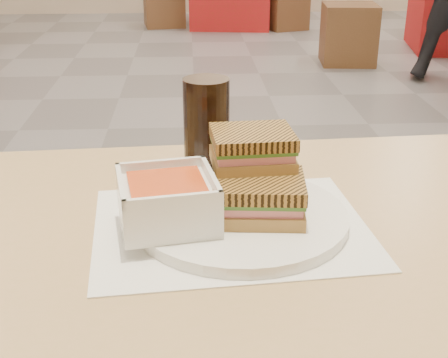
{
  "coord_description": "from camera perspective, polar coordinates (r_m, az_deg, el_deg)",
  "views": [
    {
      "loc": [
        -0.03,
        -2.7,
        1.13
      ],
      "look_at": [
        0.01,
        -2.0,
        0.82
      ],
      "focal_mm": 49.0,
      "sensor_mm": 36.0,
      "label": 1
    }
  ],
  "objects": [
    {
      "name": "main_table",
      "position": [
        0.84,
        6.42,
        -12.15
      ],
      "size": [
        1.24,
        0.77,
        0.75
      ],
      "color": "tan",
      "rests_on": "ground"
    },
    {
      "name": "tray_liner",
      "position": [
        0.8,
        0.66,
        -4.5
      ],
      "size": [
        0.37,
        0.3,
        0.0
      ],
      "color": "white",
      "rests_on": "main_table"
    },
    {
      "name": "plate",
      "position": [
        0.8,
        1.61,
        -3.57
      ],
      "size": [
        0.28,
        0.28,
        0.01
      ],
      "color": "white",
      "rests_on": "tray_liner"
    },
    {
      "name": "soup_bowl",
      "position": [
        0.77,
        -5.29,
        -2.18
      ],
      "size": [
        0.14,
        0.14,
        0.06
      ],
      "color": "white",
      "rests_on": "plate"
    },
    {
      "name": "panini_lower",
      "position": [
        0.78,
        3.27,
        -1.68
      ],
      "size": [
        0.12,
        0.11,
        0.05
      ],
      "color": "#AB7D46",
      "rests_on": "plate"
    },
    {
      "name": "panini_upper",
      "position": [
        0.81,
        2.66,
        2.89
      ],
      "size": [
        0.11,
        0.1,
        0.05
      ],
      "color": "#AB7D46",
      "rests_on": "panini_lower"
    },
    {
      "name": "cola_glass",
      "position": [
        0.94,
        -1.64,
        4.86
      ],
      "size": [
        0.07,
        0.07,
        0.15
      ],
      "color": "black",
      "rests_on": "main_table"
    },
    {
      "name": "bg_chair_1l",
      "position": [
        5.13,
        11.54,
        13.11
      ],
      "size": [
        0.45,
        0.45,
        0.47
      ],
      "color": "brown",
      "rests_on": "ground"
    },
    {
      "name": "bg_chair_2l",
      "position": [
        6.81,
        -5.63,
        15.92
      ],
      "size": [
        0.46,
        0.46,
        0.46
      ],
      "color": "brown",
      "rests_on": "ground"
    },
    {
      "name": "bg_chair_2r",
      "position": [
        6.66,
        5.75,
        15.6
      ],
      "size": [
        0.49,
        0.49,
        0.43
      ],
      "color": "brown",
      "rests_on": "ground"
    }
  ]
}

